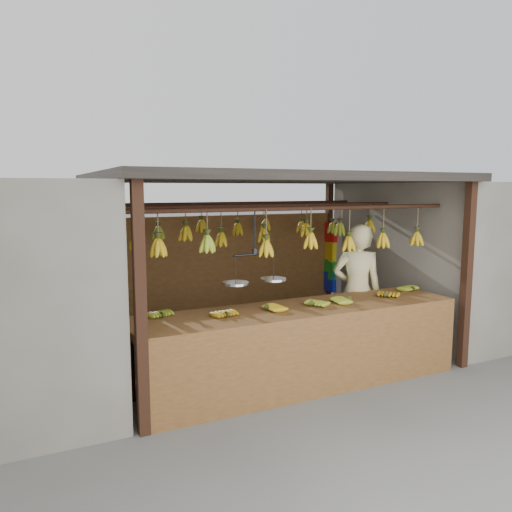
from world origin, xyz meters
TOP-DOWN VIEW (x-y plane):
  - ground at (0.00, 0.00)m, footprint 80.00×80.00m
  - stall at (0.00, 0.33)m, footprint 4.30×3.30m
  - neighbor_right at (3.60, 0.00)m, footprint 3.00×3.00m
  - counter at (-0.13, -1.24)m, footprint 3.82×0.87m
  - hanging_bananas at (0.01, 0.01)m, footprint 3.58×2.23m
  - balance_scale at (-0.64, -1.00)m, footprint 0.75×0.32m
  - vendor at (1.04, -0.60)m, footprint 0.76×0.65m
  - bag_bundles at (1.94, 1.35)m, footprint 0.08×0.26m

SIDE VIEW (x-z plane):
  - ground at x=0.00m, z-range 0.00..0.00m
  - counter at x=-0.13m, z-range 0.24..1.20m
  - vendor at x=1.04m, z-range 0.00..1.77m
  - bag_bundles at x=1.94m, z-range 0.41..1.61m
  - neighbor_right at x=3.60m, z-range 0.00..2.30m
  - balance_scale at x=-0.64m, z-range 0.86..1.66m
  - hanging_bananas at x=0.01m, z-range 1.42..1.82m
  - stall at x=0.00m, z-range 0.77..3.17m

